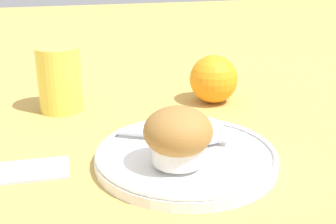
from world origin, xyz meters
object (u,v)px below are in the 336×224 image
object	(u,v)px
juice_glass	(60,79)
butter_knife	(172,136)
muffin	(178,136)
orange_fruit	(214,79)

from	to	relation	value
juice_glass	butter_knife	bearing A→B (deg)	-52.74
muffin	butter_knife	world-z (taller)	muffin
muffin	butter_knife	size ratio (longest dim) A/B	0.57
butter_knife	juice_glass	world-z (taller)	juice_glass
muffin	orange_fruit	distance (m)	0.29
butter_knife	juice_glass	bearing A→B (deg)	151.51
butter_knife	juice_glass	distance (m)	0.26
butter_knife	juice_glass	xyz separation A→B (m)	(-0.15, 0.20, 0.03)
orange_fruit	juice_glass	size ratio (longest dim) A/B	0.77
muffin	orange_fruit	world-z (taller)	muffin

